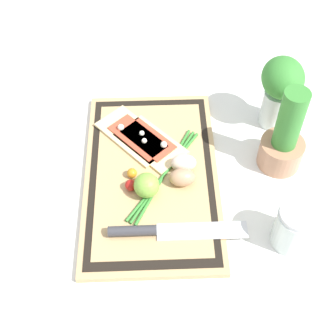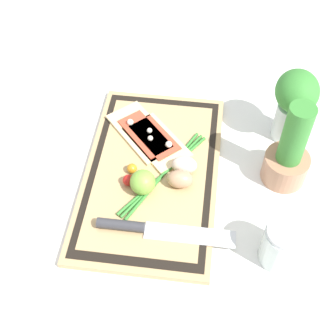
% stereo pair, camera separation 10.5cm
% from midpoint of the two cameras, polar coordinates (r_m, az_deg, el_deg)
% --- Properties ---
extents(ground_plane, '(6.00, 6.00, 0.00)m').
position_cam_midpoint_polar(ground_plane, '(1.08, -4.80, -1.38)').
color(ground_plane, white).
extents(cutting_board, '(0.51, 0.30, 0.02)m').
position_cam_midpoint_polar(cutting_board, '(1.07, -4.83, -1.10)').
color(cutting_board, tan).
rests_on(cutting_board, ground_plane).
extents(pizza_slice_near, '(0.20, 0.20, 0.02)m').
position_cam_midpoint_polar(pizza_slice_near, '(1.14, -6.75, 3.77)').
color(pizza_slice_near, beige).
rests_on(pizza_slice_near, cutting_board).
extents(pizza_slice_far, '(0.19, 0.18, 0.02)m').
position_cam_midpoint_polar(pizza_slice_far, '(1.12, -4.78, 2.92)').
color(pizza_slice_far, beige).
rests_on(pizza_slice_far, cutting_board).
extents(knife, '(0.04, 0.29, 0.02)m').
position_cam_midpoint_polar(knife, '(0.97, -4.73, -7.86)').
color(knife, silver).
rests_on(knife, cutting_board).
extents(egg_brown, '(0.04, 0.06, 0.04)m').
position_cam_midpoint_polar(egg_brown, '(1.03, -1.15, -1.35)').
color(egg_brown, tan).
rests_on(egg_brown, cutting_board).
extents(egg_pink, '(0.04, 0.06, 0.04)m').
position_cam_midpoint_polar(egg_pink, '(1.06, -0.93, 0.44)').
color(egg_pink, beige).
rests_on(egg_pink, cutting_board).
extents(lime, '(0.06, 0.06, 0.06)m').
position_cam_midpoint_polar(lime, '(1.01, -5.61, -2.31)').
color(lime, '#7FB742').
rests_on(lime, cutting_board).
extents(cherry_tomato_red, '(0.03, 0.03, 0.03)m').
position_cam_midpoint_polar(cherry_tomato_red, '(1.04, -7.47, -2.28)').
color(cherry_tomato_red, red).
rests_on(cherry_tomato_red, cutting_board).
extents(cherry_tomato_yellow, '(0.02, 0.02, 0.02)m').
position_cam_midpoint_polar(cherry_tomato_yellow, '(1.06, -7.26, -0.81)').
color(cherry_tomato_yellow, orange).
rests_on(cherry_tomato_yellow, cutting_board).
extents(scallion_bunch, '(0.27, 0.17, 0.01)m').
position_cam_midpoint_polar(scallion_bunch, '(1.06, -3.31, -0.99)').
color(scallion_bunch, '#388433').
rests_on(scallion_bunch, cutting_board).
extents(herb_pot, '(0.10, 0.10, 0.22)m').
position_cam_midpoint_polar(herb_pot, '(1.07, 11.26, 3.11)').
color(herb_pot, '#AD7A5B').
rests_on(herb_pot, ground_plane).
extents(sauce_jar, '(0.08, 0.08, 0.10)m').
position_cam_midpoint_polar(sauce_jar, '(0.97, 12.13, -7.47)').
color(sauce_jar, silver).
rests_on(sauce_jar, ground_plane).
extents(herb_glass, '(0.11, 0.10, 0.19)m').
position_cam_midpoint_polar(herb_glass, '(1.13, 10.96, 9.42)').
color(herb_glass, silver).
rests_on(herb_glass, ground_plane).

